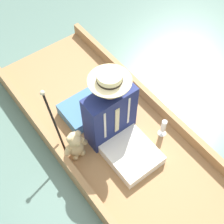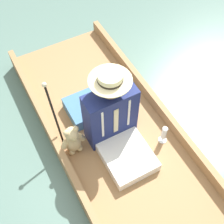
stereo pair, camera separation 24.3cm
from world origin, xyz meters
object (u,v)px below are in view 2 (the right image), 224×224
Objects in this scene: teddy_bear at (73,140)px; wine_glass at (164,134)px; seated_person at (114,121)px; walking_cane at (53,110)px.

wine_glass is (-0.79, 0.31, -0.05)m from teddy_bear.
teddy_bear is 0.85m from wine_glass.
seated_person is 0.51m from wine_glass.
wine_glass is at bearing 158.32° from teddy_bear.
seated_person is at bearing 146.71° from walking_cane.
seated_person reaches higher than walking_cane.
seated_person is 2.45× the size of teddy_bear.
teddy_bear is 0.50× the size of walking_cane.
seated_person is 0.42m from teddy_bear.
wine_glass is 1.05m from walking_cane.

